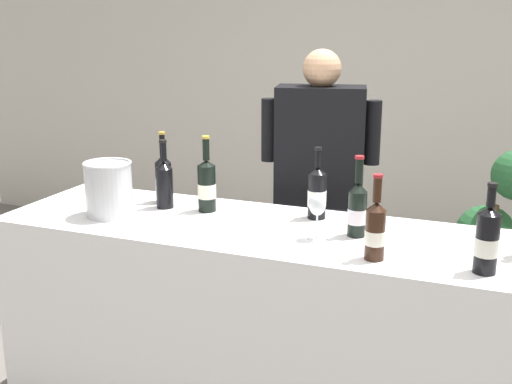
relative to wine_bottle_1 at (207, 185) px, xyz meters
The scene contains 13 objects.
wall_back 2.52m from the wine_bottle_1, 80.71° to the left, with size 8.00×0.10×2.80m, color beige.
counter 0.75m from the wine_bottle_1, 17.60° to the right, with size 2.49×0.69×0.99m, color white.
wine_bottle_1 is the anchor object (origin of this frame).
wine_bottle_2 0.72m from the wine_bottle_1, ahead, with size 0.08×0.08×0.33m.
wine_bottle_3 1.25m from the wine_bottle_1, 14.89° to the right, with size 0.08×0.08×0.32m.
wine_bottle_4 0.51m from the wine_bottle_1, ahead, with size 0.08×0.08×0.32m.
wine_bottle_5 0.21m from the wine_bottle_1, behind, with size 0.08×0.08×0.32m.
wine_bottle_6 0.90m from the wine_bottle_1, 21.69° to the right, with size 0.07×0.07×0.32m.
wine_bottle_7 0.27m from the wine_bottle_1, 166.60° to the left, with size 0.08×0.08×0.34m.
wine_glass 0.61m from the wine_bottle_1, 18.70° to the right, with size 0.08×0.08×0.19m.
ice_bucket 0.44m from the wine_bottle_1, 149.23° to the right, with size 0.21×0.21×0.25m.
person_server 0.73m from the wine_bottle_1, 56.08° to the left, with size 0.59×0.33×1.71m.
potted_shrub 1.85m from the wine_bottle_1, 43.94° to the left, with size 0.47×0.51×1.15m.
Camera 1 is at (0.80, -2.35, 1.82)m, focal length 43.65 mm.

